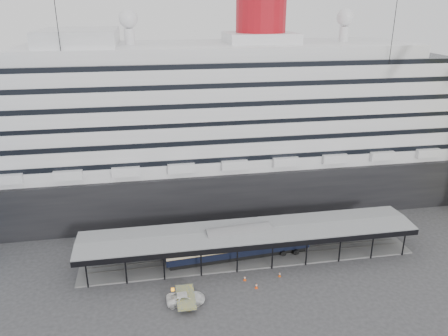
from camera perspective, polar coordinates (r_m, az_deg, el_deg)
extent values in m
plane|color=#323235|center=(71.87, 4.19, -13.56)|extent=(200.00, 200.00, 0.00)
cube|color=black|center=(97.39, -0.30, -0.61)|extent=(130.00, 30.00, 10.00)
cylinder|color=#AC0D18|center=(92.48, 4.83, 18.78)|extent=(10.00, 10.00, 9.00)
sphere|color=silver|center=(89.49, -12.40, 18.53)|extent=(3.60, 3.60, 3.60)
sphere|color=silver|center=(98.58, 15.56, 18.43)|extent=(3.60, 3.60, 3.60)
cube|color=slate|center=(75.86, 3.26, -11.40)|extent=(56.00, 8.00, 0.24)
cube|color=slate|center=(75.19, 3.39, -11.58)|extent=(54.00, 0.08, 0.10)
cube|color=slate|center=(76.37, 3.14, -11.02)|extent=(54.00, 0.08, 0.10)
cube|color=black|center=(69.89, 4.19, -10.31)|extent=(56.00, 0.18, 0.90)
cube|color=black|center=(77.51, 2.57, -6.95)|extent=(56.00, 0.18, 0.90)
cube|color=slate|center=(73.30, 3.34, -8.05)|extent=(56.00, 9.00, 0.24)
cylinder|color=black|center=(82.10, -19.73, 7.69)|extent=(0.12, 0.12, 47.21)
cylinder|color=black|center=(91.65, 20.25, 8.88)|extent=(0.12, 0.12, 47.21)
imported|color=white|center=(65.54, -5.02, -16.60)|extent=(5.55, 2.61, 1.53)
cube|color=black|center=(75.24, 1.86, -11.21)|extent=(23.67, 4.57, 0.78)
cube|color=black|center=(74.71, 1.87, -10.56)|extent=(24.83, 5.11, 1.23)
cube|color=beige|center=(74.02, 1.89, -9.67)|extent=(24.83, 5.15, 1.46)
cube|color=black|center=(73.54, 1.89, -9.03)|extent=(24.83, 5.11, 0.45)
cube|color=#FB440D|center=(68.70, 4.25, -15.36)|extent=(0.44, 0.44, 0.03)
cone|color=#FB440D|center=(68.45, 4.25, -15.08)|extent=(0.37, 0.37, 0.83)
cylinder|color=white|center=(68.41, 4.26, -15.02)|extent=(0.26, 0.26, 0.16)
cube|color=#F64F0D|center=(70.21, 2.73, -14.43)|extent=(0.52, 0.52, 0.03)
cone|color=#F64F0D|center=(69.99, 2.74, -14.17)|extent=(0.44, 0.44, 0.77)
cylinder|color=white|center=(69.95, 2.74, -14.12)|extent=(0.25, 0.25, 0.15)
cube|color=#DE510C|center=(71.52, 7.28, -13.86)|extent=(0.41, 0.41, 0.03)
cone|color=#DE510C|center=(71.31, 7.29, -13.61)|extent=(0.35, 0.35, 0.75)
cylinder|color=white|center=(71.27, 7.29, -13.56)|extent=(0.24, 0.24, 0.15)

